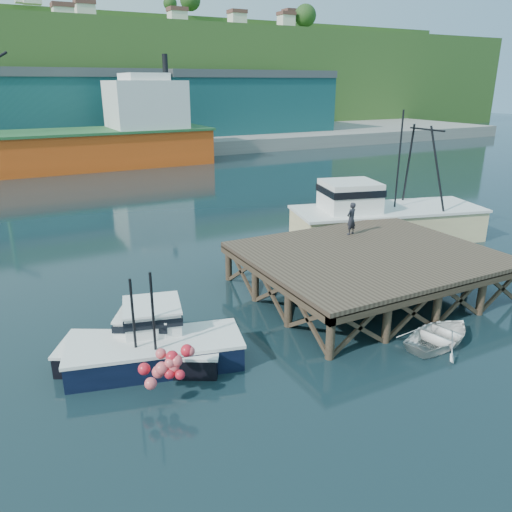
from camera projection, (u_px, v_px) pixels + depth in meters
ground at (274, 312)px, 23.64m from camera, size 300.00×300.00×0.00m
wharf at (371, 256)px, 25.27m from camera, size 12.00×10.00×2.62m
far_quay at (63, 142)px, 81.78m from camera, size 160.00×40.00×2.00m
warehouse_mid at (63, 109)px, 75.79m from camera, size 28.00×16.00×9.00m
warehouse_right at (240, 105)px, 89.00m from camera, size 30.00×16.00×9.00m
cargo_ship at (11, 145)px, 58.92m from camera, size 55.50×10.00×13.75m
hillside at (36, 79)px, 103.55m from camera, size 220.00×50.00×22.00m
boat_navy at (155, 343)px, 19.11m from camera, size 6.92×4.39×4.09m
boat_black at (143, 345)px, 19.25m from camera, size 6.45×5.52×3.79m
trawler at (384, 215)px, 33.91m from camera, size 13.62×7.67×8.62m
dinghy at (440, 335)px, 20.64m from camera, size 4.16×3.34×0.77m
dockworker at (351, 219)px, 28.00m from camera, size 0.76×0.60×1.83m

